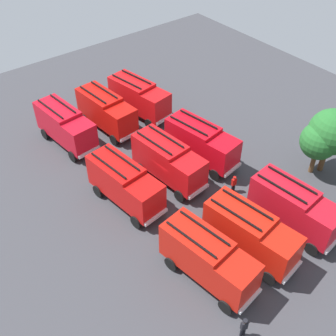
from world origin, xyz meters
TOP-DOWN VIEW (x-y plane):
  - ground_plane at (0.00, 0.00)m, footprint 56.98×56.98m
  - fire_truck_0 at (-10.31, -4.43)m, footprint 7.41×3.33m
  - fire_truck_1 at (0.01, -4.44)m, footprint 7.43×3.42m
  - fire_truck_2 at (9.63, -4.10)m, footprint 7.47×3.57m
  - fire_truck_3 at (-10.07, 0.01)m, footprint 7.39×3.26m
  - fire_truck_4 at (-0.10, 0.12)m, footprint 7.41×3.34m
  - fire_truck_5 at (9.88, -0.23)m, footprint 7.48×3.61m
  - fire_truck_6 at (-10.22, 4.14)m, footprint 7.50×3.69m
  - fire_truck_7 at (-0.28, 4.09)m, footprint 7.49×3.66m
  - fire_truck_8 at (10.18, 4.28)m, footprint 7.41×3.35m
  - firefighter_0 at (4.61, 3.53)m, footprint 0.28×0.44m
  - firefighter_1 at (14.26, -5.24)m, footprint 0.36×0.47m
  - tree_0 at (7.14, 10.96)m, footprint 3.34×3.34m
  - tree_1 at (7.49, 11.88)m, footprint 4.04×4.04m
  - traffic_cone_0 at (-0.65, 6.14)m, footprint 0.39×0.39m

SIDE VIEW (x-z plane):
  - ground_plane at x=0.00m, z-range 0.00..0.00m
  - traffic_cone_0 at x=-0.65m, z-range 0.00..0.56m
  - firefighter_0 at x=4.61m, z-range 0.09..1.74m
  - firefighter_1 at x=14.26m, z-range 0.12..1.92m
  - fire_truck_0 at x=-10.31m, z-range 0.21..4.09m
  - fire_truck_1 at x=0.01m, z-range 0.21..4.09m
  - fire_truck_2 at x=9.63m, z-range 0.21..4.09m
  - fire_truck_3 at x=-10.07m, z-range 0.21..4.09m
  - fire_truck_4 at x=-0.10m, z-range 0.21..4.09m
  - fire_truck_5 at x=9.88m, z-range 0.21..4.09m
  - fire_truck_6 at x=-10.22m, z-range 0.21..4.09m
  - fire_truck_7 at x=-0.28m, z-range 0.21..4.09m
  - fire_truck_8 at x=10.18m, z-range 0.21..4.09m
  - tree_0 at x=7.14m, z-range 0.90..6.07m
  - tree_1 at x=7.49m, z-range 1.08..7.35m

